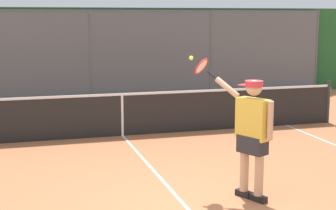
{
  "coord_description": "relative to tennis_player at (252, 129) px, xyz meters",
  "views": [
    {
      "loc": [
        2.16,
        6.41,
        2.63
      ],
      "look_at": [
        -0.41,
        -2.44,
        1.05
      ],
      "focal_mm": 55.28,
      "sensor_mm": 36.0,
      "label": 1
    }
  ],
  "objects": [
    {
      "name": "tennis_player",
      "position": [
        0.0,
        0.0,
        0.0
      ],
      "size": [
        0.9,
        1.22,
        2.04
      ],
      "rotation": [
        0.0,
        0.0,
        -1.14
      ],
      "color": "black",
      "rests_on": "ground"
    },
    {
      "name": "ground_plane",
      "position": [
        1.0,
        0.2,
        -1.04
      ],
      "size": [
        60.0,
        60.0,
        0.0
      ],
      "primitive_type": "plane",
      "color": "#B76B42"
    },
    {
      "name": "tennis_net",
      "position": [
        1.0,
        -4.5,
        -0.54
      ],
      "size": [
        10.54,
        0.09,
        1.07
      ],
      "color": "#2D2D2D",
      "rests_on": "ground"
    },
    {
      "name": "fence_backdrop",
      "position": [
        1.0,
        -10.18,
        0.41
      ],
      "size": [
        18.99,
        1.37,
        2.91
      ],
      "color": "#565B60",
      "rests_on": "ground"
    }
  ]
}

